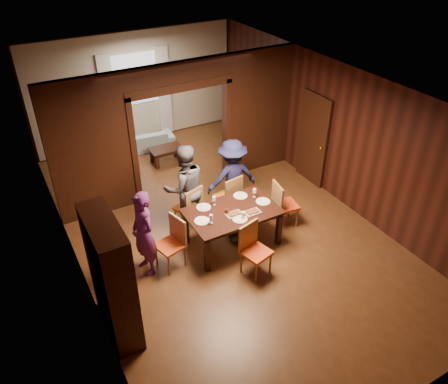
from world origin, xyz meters
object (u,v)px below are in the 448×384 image
chair_far_l (188,207)px  hutch (112,278)px  person_purple (143,234)px  dining_table (232,227)px  chair_right (286,204)px  chair_far_r (228,195)px  person_navy (232,177)px  chair_left (170,244)px  sofa (141,141)px  chair_near (256,251)px  coffee_table (166,155)px  person_grey (185,188)px

chair_far_l → hutch: size_ratio=0.48×
person_purple → dining_table: person_purple is taller
chair_right → chair_far_r: same height
person_navy → hutch: 3.54m
chair_left → dining_table: bearing=75.5°
chair_far_r → hutch: size_ratio=0.48×
chair_far_r → dining_table: bearing=55.9°
person_purple → sofa: bearing=153.6°
chair_left → chair_near: bearing=39.3°
dining_table → coffee_table: size_ratio=2.10×
person_grey → chair_far_r: person_grey is taller
sofa → person_purple: bearing=76.9°
person_purple → coffee_table: (1.81, 3.42, -0.60)m
dining_table → chair_right: (1.24, 0.01, 0.10)m
person_purple → person_navy: size_ratio=0.98×
person_grey → chair_left: (-0.75, -0.95, -0.41)m
chair_right → hutch: (-3.73, -0.88, 0.52)m
dining_table → hutch: 2.71m
chair_left → chair_near: size_ratio=1.00×
person_navy → person_grey: bearing=6.2°
person_navy → chair_far_l: size_ratio=1.68×
person_purple → chair_near: bearing=51.3°
person_grey → person_navy: person_grey is taller
dining_table → coffee_table: (0.14, 3.52, -0.18)m
person_purple → dining_table: (1.67, -0.10, -0.42)m
person_grey → chair_far_r: (0.89, -0.10, -0.41)m
person_navy → chair_far_l: person_navy is taller
chair_far_r → chair_far_l: bearing=-11.9°
person_navy → chair_near: 1.96m
person_navy → chair_near: person_navy is taller
person_grey → dining_table: size_ratio=1.06×
person_navy → dining_table: (-0.55, -0.94, -0.43)m
coffee_table → hutch: bearing=-120.9°
sofa → chair_far_l: bearing=90.5°
person_grey → coffee_table: bearing=-100.2°
chair_right → coffee_table: bearing=27.0°
person_purple → coffee_table: person_purple is taller
sofa → dining_table: 4.48m
chair_right → sofa: bearing=27.0°
dining_table → chair_far_r: 0.93m
person_grey → chair_far_l: person_grey is taller
chair_near → person_purple: bearing=134.3°
chair_far_l → hutch: bearing=23.8°
sofa → hutch: (-2.32, -5.35, 0.75)m
chair_right → dining_table: bearing=100.2°
person_navy → chair_far_l: bearing=10.0°
chair_far_r → hutch: 3.38m
person_navy → chair_left: (-1.81, -0.95, -0.33)m
coffee_table → hutch: size_ratio=0.40×
chair_left → person_grey: bearing=126.9°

